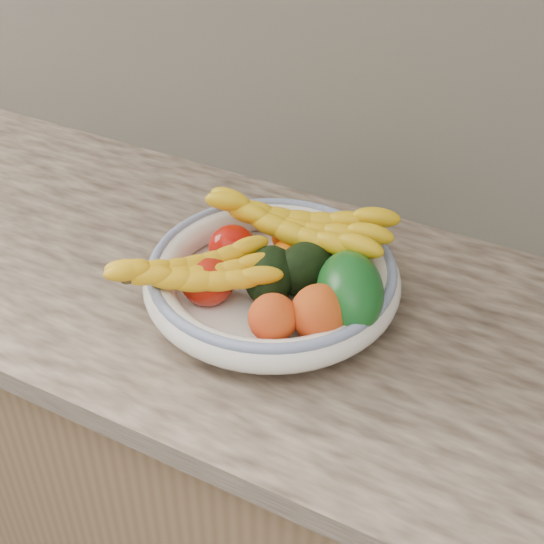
{
  "coord_description": "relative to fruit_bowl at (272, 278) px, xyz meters",
  "views": [
    {
      "loc": [
        0.42,
        0.86,
        1.65
      ],
      "look_at": [
        0.0,
        1.66,
        0.96
      ],
      "focal_mm": 50.0,
      "sensor_mm": 36.0,
      "label": 1
    }
  ],
  "objects": [
    {
      "name": "avocado_right",
      "position": [
        0.04,
        0.03,
        0.02
      ],
      "size": [
        0.12,
        0.13,
        0.08
      ],
      "primitive_type": "ellipsoid",
      "rotation": [
        0.0,
        0.0,
        -0.38
      ],
      "color": "black",
      "rests_on": "fruit_bowl"
    },
    {
      "name": "tomato_near_left",
      "position": [
        -0.07,
        -0.07,
        0.01
      ],
      "size": [
        0.11,
        0.11,
        0.07
      ],
      "primitive_type": "ellipsoid",
      "rotation": [
        0.0,
        0.0,
        0.43
      ],
      "color": "#AE190B",
      "rests_on": "fruit_bowl"
    },
    {
      "name": "clementine_back_right",
      "position": [
        0.02,
        0.1,
        0.01
      ],
      "size": [
        0.06,
        0.06,
        0.05
      ],
      "primitive_type": "ellipsoid",
      "rotation": [
        0.0,
        0.0,
        0.14
      ],
      "color": "orange",
      "rests_on": "fruit_bowl"
    },
    {
      "name": "banana_bunch_front",
      "position": [
        -0.08,
        -0.09,
        0.03
      ],
      "size": [
        0.27,
        0.26,
        0.07
      ],
      "primitive_type": null,
      "rotation": [
        0.0,
        0.0,
        0.74
      ],
      "color": "yellow",
      "rests_on": "fruit_bowl"
    },
    {
      "name": "peach_front",
      "position": [
        0.05,
        -0.1,
        0.02
      ],
      "size": [
        0.09,
        0.09,
        0.07
      ],
      "primitive_type": "ellipsoid",
      "rotation": [
        0.0,
        0.0,
        -0.37
      ],
      "color": "orange",
      "rests_on": "fruit_bowl"
    },
    {
      "name": "avocado_center",
      "position": [
        0.0,
        -0.01,
        0.02
      ],
      "size": [
        0.11,
        0.13,
        0.08
      ],
      "primitive_type": "ellipsoid",
      "rotation": [
        0.0,
        0.0,
        0.36
      ],
      "color": "black",
      "rests_on": "fruit_bowl"
    },
    {
      "name": "clementine_back_mid",
      "position": [
        0.0,
        0.06,
        0.01
      ],
      "size": [
        0.06,
        0.06,
        0.05
      ],
      "primitive_type": "ellipsoid",
      "rotation": [
        0.0,
        0.0,
        -0.09
      ],
      "color": "orange",
      "rests_on": "fruit_bowl"
    },
    {
      "name": "fruit_bowl",
      "position": [
        0.0,
        0.0,
        0.0
      ],
      "size": [
        0.39,
        0.39,
        0.08
      ],
      "color": "white",
      "rests_on": "kitchen_counter"
    },
    {
      "name": "green_mango",
      "position": [
        0.13,
        -0.01,
        0.03
      ],
      "size": [
        0.18,
        0.19,
        0.13
      ],
      "primitive_type": "ellipsoid",
      "rotation": [
        0.0,
        0.31,
        0.58
      ],
      "color": "#0D4A16",
      "rests_on": "fruit_bowl"
    },
    {
      "name": "peach_right",
      "position": [
        0.11,
        -0.06,
        0.02
      ],
      "size": [
        0.09,
        0.09,
        0.08
      ],
      "primitive_type": "ellipsoid",
      "rotation": [
        0.0,
        0.0,
        -0.13
      ],
      "color": "orange",
      "rests_on": "fruit_bowl"
    },
    {
      "name": "banana_bunch_back",
      "position": [
        -0.0,
        0.08,
        0.04
      ],
      "size": [
        0.33,
        0.15,
        0.09
      ],
      "primitive_type": null,
      "rotation": [
        0.0,
        0.0,
        0.1
      ],
      "color": "gold",
      "rests_on": "fruit_bowl"
    },
    {
      "name": "kitchen_counter",
      "position": [
        0.0,
        0.03,
        -0.48
      ],
      "size": [
        2.44,
        0.66,
        1.4
      ],
      "color": "brown",
      "rests_on": "ground"
    },
    {
      "name": "tomato_left",
      "position": [
        -0.09,
        0.03,
        0.01
      ],
      "size": [
        0.08,
        0.08,
        0.07
      ],
      "primitive_type": "ellipsoid",
      "rotation": [
        0.0,
        0.0,
        0.07
      ],
      "color": "#AA0F07",
      "rests_on": "fruit_bowl"
    },
    {
      "name": "clementine_back_left",
      "position": [
        -0.03,
        0.1,
        0.01
      ],
      "size": [
        0.05,
        0.05,
        0.04
      ],
      "primitive_type": "ellipsoid",
      "rotation": [
        0.0,
        0.0,
        -0.0
      ],
      "color": "#ED5204",
      "rests_on": "fruit_bowl"
    }
  ]
}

